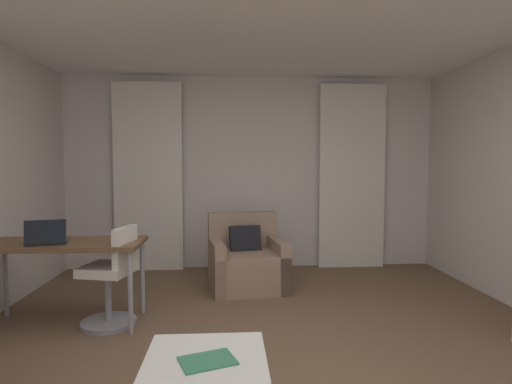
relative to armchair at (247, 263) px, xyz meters
name	(u,v)px	position (x,y,z in m)	size (l,w,h in m)	color
ground_plane	(275,374)	(0.11, -2.02, -0.28)	(12.00, 12.00, 0.00)	brown
wall_window	(251,173)	(0.11, 1.01, 1.02)	(5.12, 0.06, 2.60)	silver
curtain_left_panel	(148,177)	(-1.27, 0.88, 0.97)	(0.90, 0.06, 2.50)	silver
curtain_right_panel	(352,177)	(1.48, 0.88, 0.97)	(0.90, 0.06, 2.50)	silver
armchair	(247,263)	(0.00, 0.00, 0.00)	(0.92, 0.91, 0.84)	#997A66
desk	(63,249)	(-1.66, -1.02, 0.39)	(1.36, 0.59, 0.74)	brown
desk_chair	(112,282)	(-1.23, -1.07, 0.11)	(0.48, 0.48, 0.88)	gray
laptop	(47,239)	(-1.75, -1.13, 0.51)	(0.37, 0.31, 0.22)	#2D2D33
magazine_open	(208,361)	(-0.31, -2.63, 0.12)	(0.33, 0.28, 0.01)	#387F5B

